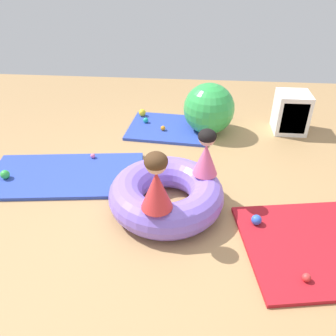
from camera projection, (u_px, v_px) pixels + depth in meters
ground_plane at (172, 210)px, 3.51m from camera, size 8.00×8.00×0.00m
gym_mat_far_left at (170, 128)px, 5.01m from camera, size 1.23×0.98×0.04m
gym_mat_near_right at (66, 175)px, 4.00m from camera, size 1.84×1.09×0.04m
gym_mat_far_right at (316, 246)px, 3.07m from camera, size 1.43×1.32×0.04m
inflatable_cushion at (166, 194)px, 3.44m from camera, size 1.15×1.15×0.34m
child_in_red at (156, 182)px, 2.87m from camera, size 0.33×0.33×0.55m
child_in_pink at (206, 153)px, 3.33m from camera, size 0.32×0.32×0.49m
play_ball_yellow at (142, 113)px, 5.28m from camera, size 0.11×0.11×0.11m
play_ball_orange at (163, 128)px, 4.89m from camera, size 0.07×0.07×0.07m
play_ball_pink at (93, 156)px, 4.26m from camera, size 0.06×0.06×0.06m
play_ball_green at (5, 175)px, 3.88m from camera, size 0.10×0.10×0.10m
play_ball_blue at (256, 220)px, 3.25m from camera, size 0.10×0.10×0.10m
play_ball_red at (306, 278)px, 2.71m from camera, size 0.07×0.07×0.07m
play_ball_teal at (146, 120)px, 5.09m from camera, size 0.08×0.08×0.08m
exercise_ball_large at (209, 109)px, 4.76m from camera, size 0.71×0.71×0.71m
storage_cube at (291, 113)px, 4.82m from camera, size 0.44×0.44×0.56m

